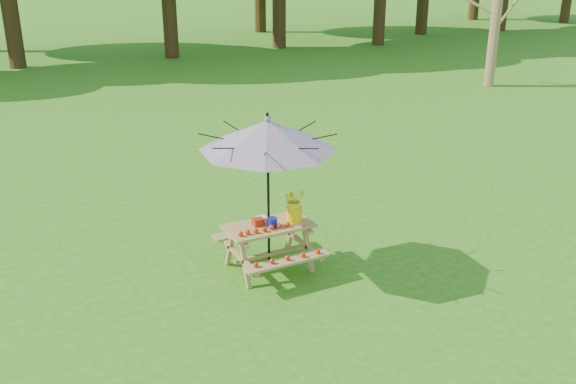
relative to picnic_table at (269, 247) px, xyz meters
name	(u,v)px	position (x,y,z in m)	size (l,w,h in m)	color
picnic_table	(269,247)	(0.00, 0.00, 0.00)	(1.20, 1.32, 0.67)	olive
patio_umbrella	(268,135)	(0.00, 0.00, 1.62)	(2.29, 2.29, 2.25)	black
produce_bins	(265,221)	(-0.05, 0.02, 0.40)	(0.29, 0.36, 0.13)	#AC270D
tomatoes_row	(264,229)	(-0.15, -0.18, 0.38)	(0.77, 0.13, 0.07)	red
flower_bucket	(294,204)	(0.37, -0.05, 0.60)	(0.31, 0.27, 0.48)	yellow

